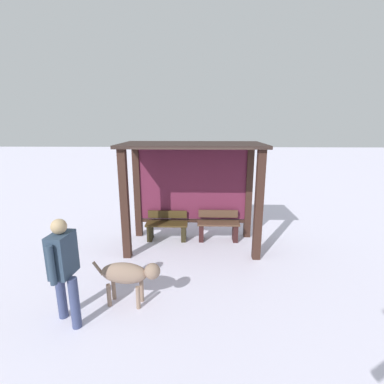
{
  "coord_description": "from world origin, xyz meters",
  "views": [
    {
      "loc": [
        0.17,
        -6.36,
        2.97
      ],
      "look_at": [
        -0.0,
        0.02,
        1.38
      ],
      "focal_mm": 25.69,
      "sensor_mm": 36.0,
      "label": 1
    }
  ],
  "objects": [
    {
      "name": "bench_left_inside",
      "position": [
        -0.67,
        0.36,
        0.34
      ],
      "size": [
        1.08,
        0.41,
        0.75
      ],
      "color": "#403017",
      "rests_on": "ground"
    },
    {
      "name": "dog",
      "position": [
        -0.99,
        -2.32,
        0.56
      ],
      "size": [
        1.16,
        0.39,
        0.77
      ],
      "color": "gray",
      "rests_on": "ground"
    },
    {
      "name": "ground_plane",
      "position": [
        0.0,
        0.0,
        0.0
      ],
      "size": [
        60.0,
        60.0,
        0.0
      ],
      "primitive_type": "plane",
      "color": "silver"
    },
    {
      "name": "person_walking",
      "position": [
        -1.8,
        -2.78,
        0.98
      ],
      "size": [
        0.46,
        0.62,
        1.67
      ],
      "color": "#2F4157",
      "rests_on": "ground"
    },
    {
      "name": "bus_shelter",
      "position": [
        0.0,
        0.25,
        1.75
      ],
      "size": [
        3.27,
        1.61,
        2.54
      ],
      "color": "#37211A",
      "rests_on": "ground"
    },
    {
      "name": "bench_center_inside",
      "position": [
        0.67,
        0.35,
        0.36
      ],
      "size": [
        1.08,
        0.37,
        0.78
      ],
      "color": "brown",
      "rests_on": "ground"
    }
  ]
}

